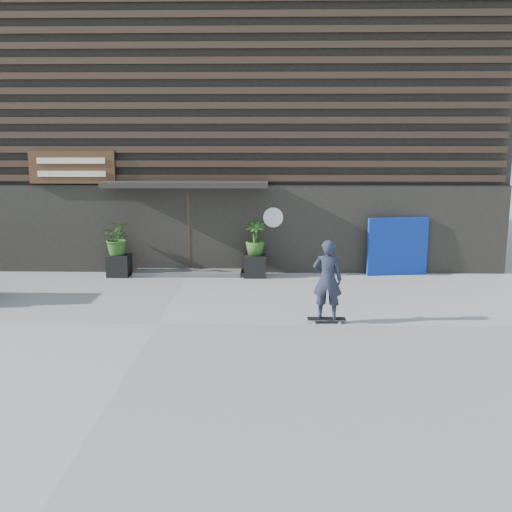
{
  "coord_description": "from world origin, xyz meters",
  "views": [
    {
      "loc": [
        2.26,
        -11.22,
        3.58
      ],
      "look_at": [
        1.98,
        1.7,
        1.1
      ],
      "focal_mm": 40.32,
      "sensor_mm": 36.0,
      "label": 1
    }
  ],
  "objects_px": {
    "planter_pot_left": "(119,265)",
    "blue_tarp": "(398,246)",
    "skateboarder": "(327,280)",
    "planter_pot_right": "(255,266)"
  },
  "relations": [
    {
      "from": "skateboarder",
      "to": "planter_pot_right",
      "type": "bearing_deg",
      "value": 110.33
    },
    {
      "from": "planter_pot_left",
      "to": "planter_pot_right",
      "type": "xyz_separation_m",
      "value": [
        3.8,
        0.0,
        0.0
      ]
    },
    {
      "from": "planter_pot_left",
      "to": "blue_tarp",
      "type": "relative_size",
      "value": 0.35
    },
    {
      "from": "planter_pot_left",
      "to": "blue_tarp",
      "type": "height_order",
      "value": "blue_tarp"
    },
    {
      "from": "planter_pot_left",
      "to": "skateboarder",
      "type": "bearing_deg",
      "value": -38.24
    },
    {
      "from": "planter_pot_right",
      "to": "blue_tarp",
      "type": "distance_m",
      "value": 4.03
    },
    {
      "from": "planter_pot_left",
      "to": "skateboarder",
      "type": "distance_m",
      "value": 6.86
    },
    {
      "from": "planter_pot_right",
      "to": "planter_pot_left",
      "type": "bearing_deg",
      "value": 180.0
    },
    {
      "from": "planter_pot_right",
      "to": "skateboarder",
      "type": "relative_size",
      "value": 0.35
    },
    {
      "from": "planter_pot_left",
      "to": "blue_tarp",
      "type": "distance_m",
      "value": 7.81
    }
  ]
}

